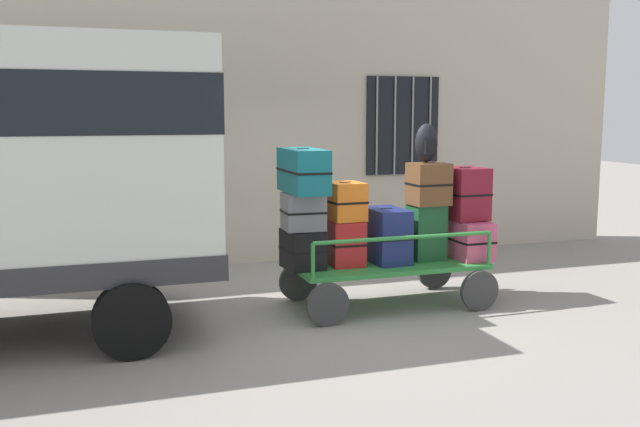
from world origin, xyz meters
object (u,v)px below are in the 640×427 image
(suitcase_left_bottom, at_px, (303,249))
(suitcase_center_bottom, at_px, (386,235))
(luggage_cart, at_px, (387,271))
(suitcase_midleft_bottom, at_px, (346,243))
(backpack, at_px, (427,143))
(suitcase_right_bottom, at_px, (465,238))
(suitcase_midright_bottom, at_px, (426,232))
(suitcase_right_middle, at_px, (465,193))
(suitcase_left_top, at_px, (303,171))
(suitcase_midleft_middle, at_px, (345,201))
(suitcase_left_middle, at_px, (303,211))
(suitcase_midright_middle, at_px, (429,184))

(suitcase_left_bottom, relative_size, suitcase_center_bottom, 0.78)
(luggage_cart, height_order, suitcase_midleft_bottom, suitcase_midleft_bottom)
(backpack, bearing_deg, suitcase_right_bottom, -1.71)
(suitcase_midright_bottom, bearing_deg, suitcase_right_middle, 1.67)
(suitcase_left_top, distance_m, suitcase_midleft_middle, 0.62)
(suitcase_midleft_middle, bearing_deg, suitcase_right_middle, 0.34)
(suitcase_right_middle, distance_m, backpack, 0.80)
(luggage_cart, height_order, backpack, backpack)
(suitcase_left_bottom, xyz_separation_m, suitcase_center_bottom, (1.00, 0.01, 0.09))
(backpack, bearing_deg, luggage_cart, 179.45)
(suitcase_left_middle, bearing_deg, suitcase_right_middle, 1.26)
(suitcase_left_bottom, relative_size, suitcase_right_middle, 0.81)
(suitcase_left_bottom, bearing_deg, suitcase_center_bottom, 0.76)
(backpack, bearing_deg, suitcase_center_bottom, 176.43)
(suitcase_midright_middle, relative_size, backpack, 1.10)
(suitcase_left_bottom, distance_m, suitcase_midright_bottom, 1.51)
(suitcase_left_middle, distance_m, suitcase_center_bottom, 1.06)
(suitcase_midleft_middle, relative_size, suitcase_midright_bottom, 0.69)
(suitcase_midleft_bottom, bearing_deg, backpack, -0.74)
(luggage_cart, bearing_deg, backpack, -0.55)
(suitcase_midleft_middle, bearing_deg, suitcase_left_middle, -175.98)
(suitcase_midleft_middle, distance_m, suitcase_right_middle, 1.50)
(luggage_cart, xyz_separation_m, suitcase_midleft_middle, (-0.50, 0.02, 0.82))
(suitcase_left_middle, relative_size, suitcase_right_bottom, 0.61)
(suitcase_center_bottom, bearing_deg, suitcase_midright_bottom, -1.00)
(suitcase_midright_middle, relative_size, suitcase_right_middle, 0.79)
(suitcase_right_bottom, bearing_deg, suitcase_left_top, 179.87)
(luggage_cart, xyz_separation_m, suitcase_left_middle, (-1.00, -0.01, 0.74))
(suitcase_midright_middle, bearing_deg, suitcase_left_middle, 179.61)
(suitcase_left_middle, distance_m, suitcase_midright_bottom, 1.54)
(suitcase_left_bottom, bearing_deg, luggage_cart, -0.67)
(luggage_cart, bearing_deg, suitcase_left_top, -179.10)
(suitcase_midright_middle, bearing_deg, suitcase_midleft_middle, 177.41)
(suitcase_left_top, relative_size, suitcase_right_middle, 1.42)
(suitcase_left_middle, xyz_separation_m, suitcase_midright_bottom, (1.50, 0.03, -0.31))
(suitcase_center_bottom, bearing_deg, suitcase_right_bottom, -2.59)
(suitcase_midright_bottom, distance_m, suitcase_right_middle, 0.66)
(suitcase_midleft_bottom, height_order, suitcase_midleft_middle, suitcase_midleft_middle)
(suitcase_right_middle, bearing_deg, suitcase_midright_bottom, -178.33)
(suitcase_left_bottom, bearing_deg, suitcase_midleft_middle, 1.17)
(suitcase_left_middle, bearing_deg, suitcase_right_bottom, -0.20)
(suitcase_center_bottom, bearing_deg, suitcase_midright_middle, -5.51)
(suitcase_midright_bottom, height_order, suitcase_midright_middle, suitcase_midright_middle)
(suitcase_midleft_bottom, height_order, suitcase_right_bottom, suitcase_midleft_bottom)
(suitcase_left_middle, height_order, backpack, backpack)
(suitcase_midleft_bottom, xyz_separation_m, suitcase_center_bottom, (0.50, 0.02, 0.06))
(suitcase_left_middle, distance_m, suitcase_right_middle, 2.01)
(suitcase_midleft_middle, distance_m, suitcase_right_bottom, 1.59)
(suitcase_left_bottom, relative_size, suitcase_midleft_bottom, 0.98)
(luggage_cart, height_order, suitcase_center_bottom, suitcase_center_bottom)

